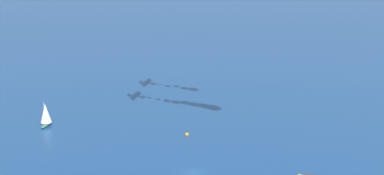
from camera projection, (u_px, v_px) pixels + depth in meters
ground_plane at (194, 173)px, 141.85m from camera, size 2000.00×2000.00×0.00m
sailboat_mid_cluster at (46, 115)px, 172.51m from camera, size 6.46×4.38×8.04m
marker_buoy at (187, 134)px, 165.65m from camera, size 1.10×1.10×2.10m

